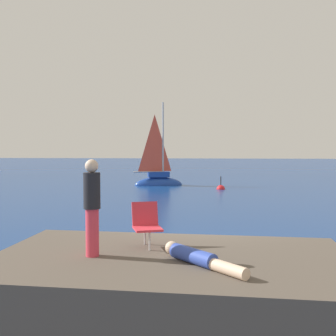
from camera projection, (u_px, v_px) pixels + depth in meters
ground_plane at (196, 263)px, 10.65m from camera, size 160.00×160.00×0.00m
shore_ledge at (170, 288)px, 7.16m from camera, size 6.20×3.94×1.10m
boulder_seaward at (229, 281)px, 9.23m from camera, size 1.41×1.49×0.86m
boulder_inland at (296, 289)px, 8.72m from camera, size 1.22×1.31×0.61m
sailboat_near at (158, 180)px, 30.93m from camera, size 3.65×1.99×6.60m
person_sunbather at (199, 258)px, 6.57m from camera, size 1.28×1.40×0.25m
person_standing at (92, 205)px, 7.06m from camera, size 0.28×0.28×1.62m
beach_chair at (146, 222)px, 7.78m from camera, size 0.64×0.71×0.80m
marker_buoy at (221, 189)px, 28.16m from camera, size 0.56×0.56×1.13m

